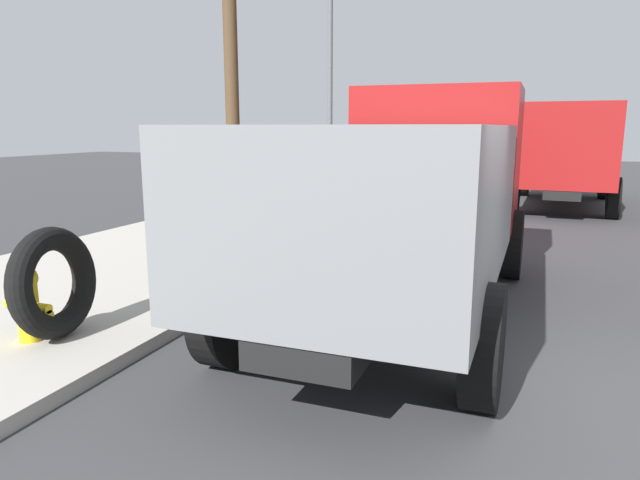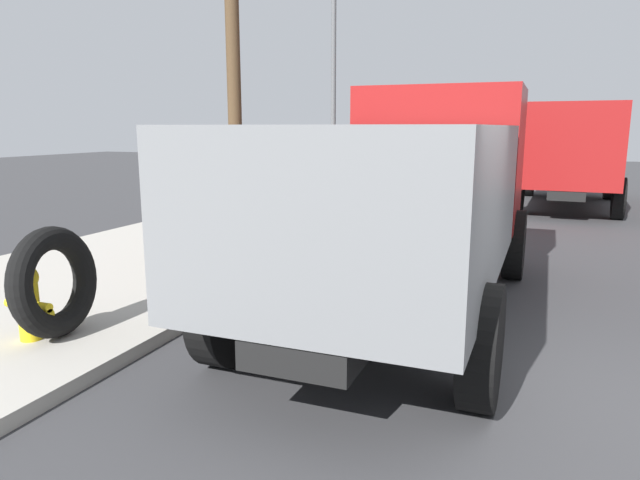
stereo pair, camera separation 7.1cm
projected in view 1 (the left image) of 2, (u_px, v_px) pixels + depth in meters
The scene contains 9 objects.
ground_plane at pixel (549, 400), 5.07m from camera, with size 80.00×80.00×0.00m, color #38383A.
sidewalk_curb at pixel (4, 311), 7.29m from camera, with size 36.00×5.00×0.15m, color #ADA89E.
fire_hydrant at pixel (28, 302), 5.99m from camera, with size 0.26×0.59×0.81m.
loose_tire at pixel (54, 283), 6.05m from camera, with size 1.20×1.20×0.26m, color black.
stop_sign at pixel (224, 174), 8.44m from camera, with size 0.76×0.08×2.23m.
dump_truck_gray at pixel (408, 188), 7.38m from camera, with size 7.03×2.87×3.00m.
dump_truck_red at pixel (566, 153), 17.11m from camera, with size 7.11×3.06×3.00m.
bare_tree at pixel (232, 77), 9.66m from camera, with size 0.97×1.16×6.44m.
street_light_pole at pixel (330, 105), 13.77m from camera, with size 0.12×0.12×5.49m, color #595B5E.
Camera 1 is at (-5.11, 0.27, 2.39)m, focal length 32.02 mm.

